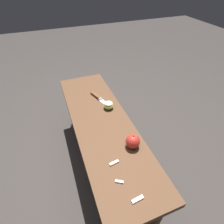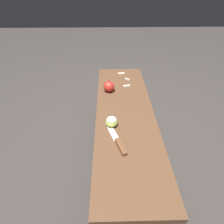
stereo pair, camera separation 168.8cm
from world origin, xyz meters
name	(u,v)px [view 1 (the left image)]	position (x,y,z in m)	size (l,w,h in m)	color
ground_plane	(104,162)	(0.00, 0.00, 0.00)	(8.00, 8.00, 0.00)	#383330
wooden_bench	(102,129)	(0.00, 0.00, 0.39)	(1.24, 0.37, 0.47)	brown
knife	(98,98)	(-0.25, 0.06, 0.47)	(0.24, 0.11, 0.02)	silver
apple_whole	(133,141)	(0.25, 0.10, 0.51)	(0.08, 0.08, 0.09)	red
apple_cut	(108,106)	(-0.12, 0.09, 0.49)	(0.07, 0.07, 0.05)	#9EB747
apple_slice_near_knife	(138,199)	(0.53, -0.01, 0.47)	(0.02, 0.06, 0.01)	beige
apple_slice_center	(114,163)	(0.32, -0.04, 0.47)	(0.02, 0.05, 0.01)	beige
apple_slice_near_bowl	(119,182)	(0.42, -0.05, 0.47)	(0.03, 0.04, 0.01)	beige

